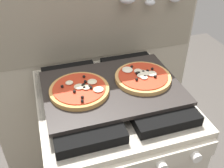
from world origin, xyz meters
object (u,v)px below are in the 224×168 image
object	(u,v)px
pizza_right	(143,77)
pizza_left	(80,90)
stove	(112,161)
baking_tray	(112,88)

from	to	relation	value
pizza_right	pizza_left	bearing A→B (deg)	-177.75
stove	pizza_right	size ratio (longest dim) A/B	3.92
pizza_left	pizza_right	distance (m)	0.26
pizza_left	pizza_right	bearing A→B (deg)	2.25
stove	baking_tray	xyz separation A→B (m)	(0.00, 0.00, 0.46)
pizza_right	baking_tray	bearing A→B (deg)	-176.93
pizza_left	pizza_right	size ratio (longest dim) A/B	1.00
baking_tray	pizza_right	size ratio (longest dim) A/B	2.35
baking_tray	pizza_right	bearing A→B (deg)	3.07
baking_tray	pizza_right	distance (m)	0.14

